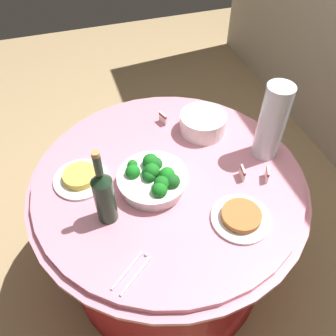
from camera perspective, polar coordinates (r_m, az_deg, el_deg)
name	(u,v)px	position (r m, az deg, el deg)	size (l,w,h in m)	color
ground_plane	(168,263)	(2.07, 0.00, -15.06)	(6.00, 6.00, 0.00)	tan
buffet_table	(168,226)	(1.74, 0.00, -9.30)	(1.16, 1.16, 0.74)	maroon
broccoli_bowl	(153,178)	(1.38, -2.40, -1.68)	(0.28, 0.28, 0.11)	white
plate_stack	(203,123)	(1.63, 5.62, 7.19)	(0.21, 0.21, 0.09)	white
wine_bottle	(104,195)	(1.25, -10.26, -4.30)	(0.07, 0.07, 0.34)	#1D3522
decorative_fruit_vase	(272,124)	(1.50, 16.34, 6.84)	(0.11, 0.11, 0.34)	silver
serving_tongs	(133,271)	(1.22, -5.69, -16.22)	(0.13, 0.15, 0.01)	silver
food_plate_peanuts	(241,217)	(1.34, 11.66, -7.76)	(0.22, 0.22, 0.04)	white
food_plate_fried_egg	(80,178)	(1.47, -13.92, -1.50)	(0.22, 0.22, 0.04)	white
label_placard_front	(242,173)	(1.46, 11.90, -0.73)	(0.05, 0.02, 0.05)	white
label_placard_mid	(163,118)	(1.68, -0.84, 8.07)	(0.05, 0.02, 0.05)	white
label_placard_rear	(267,174)	(1.48, 15.70, -0.93)	(0.05, 0.03, 0.05)	white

